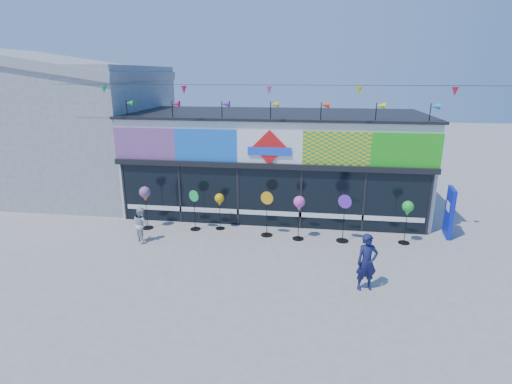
% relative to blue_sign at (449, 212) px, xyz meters
% --- Properties ---
extents(ground, '(80.00, 80.00, 0.00)m').
position_rel_blue_sign_xyz_m(ground, '(-6.50, -3.37, -0.91)').
color(ground, gray).
rests_on(ground, ground).
extents(kite_shop, '(16.00, 5.70, 5.31)m').
position_rel_blue_sign_xyz_m(kite_shop, '(-6.50, 2.57, 1.14)').
color(kite_shop, silver).
rests_on(kite_shop, ground).
extents(neighbour_building, '(8.18, 7.20, 6.87)m').
position_rel_blue_sign_xyz_m(neighbour_building, '(-16.50, 3.63, 2.30)').
color(neighbour_building, '#A3A5A8').
rests_on(neighbour_building, ground).
extents(blue_sign, '(0.23, 0.91, 1.81)m').
position_rel_blue_sign_xyz_m(blue_sign, '(0.00, 0.00, 0.00)').
color(blue_sign, '#0B1CB2').
rests_on(blue_sign, ground).
extents(spinner_0, '(0.42, 0.42, 1.65)m').
position_rel_blue_sign_xyz_m(spinner_0, '(-11.06, -0.82, 0.42)').
color(spinner_0, black).
rests_on(spinner_0, ground).
extents(spinner_1, '(0.41, 0.39, 1.54)m').
position_rel_blue_sign_xyz_m(spinner_1, '(-9.22, -0.68, -0.09)').
color(spinner_1, black).
rests_on(spinner_1, ground).
extents(spinner_2, '(0.35, 0.35, 1.40)m').
position_rel_blue_sign_xyz_m(spinner_2, '(-8.31, -0.48, 0.21)').
color(spinner_2, black).
rests_on(spinner_2, ground).
extents(spinner_3, '(0.46, 0.42, 1.67)m').
position_rel_blue_sign_xyz_m(spinner_3, '(-6.47, -0.88, -0.03)').
color(spinner_3, black).
rests_on(spinner_3, ground).
extents(spinner_4, '(0.41, 0.41, 1.61)m').
position_rel_blue_sign_xyz_m(spinner_4, '(-5.33, -1.05, 0.38)').
color(spinner_4, black).
rests_on(spinner_4, ground).
extents(spinner_5, '(0.45, 0.44, 1.71)m').
position_rel_blue_sign_xyz_m(spinner_5, '(-3.77, -1.02, -0.00)').
color(spinner_5, black).
rests_on(spinner_5, ground).
extents(spinner_6, '(0.39, 0.39, 1.54)m').
position_rel_blue_sign_xyz_m(spinner_6, '(-1.66, -0.89, 0.33)').
color(spinner_6, black).
rests_on(spinner_6, ground).
extents(adult_man, '(0.67, 0.53, 1.60)m').
position_rel_blue_sign_xyz_m(adult_man, '(-3.37, -4.24, -0.11)').
color(adult_man, '#151844').
rests_on(adult_man, ground).
extents(child, '(0.68, 0.67, 1.25)m').
position_rel_blue_sign_xyz_m(child, '(-10.75, -2.00, -0.28)').
color(child, silver).
rests_on(child, ground).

